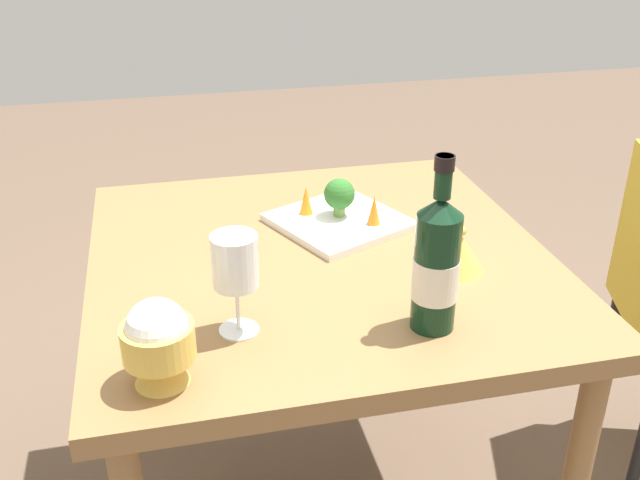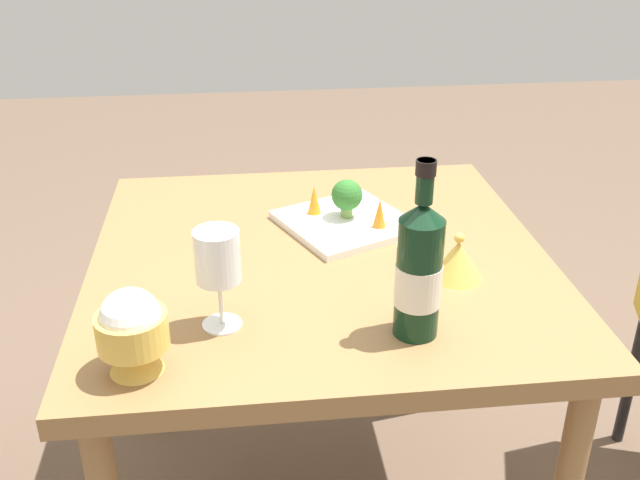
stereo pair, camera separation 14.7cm
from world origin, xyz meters
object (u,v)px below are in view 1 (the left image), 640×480
object	(u,v)px
wine_bottle	(436,264)
wine_glass	(235,264)
rice_bowl	(158,341)
rice_bowl_lid	(459,252)
carrot_garnish_left	(306,200)
broccoli_floret	(339,195)
carrot_garnish_right	(374,210)
serving_plate	(339,221)

from	to	relation	value
wine_bottle	wine_glass	size ratio (longest dim) A/B	1.72
rice_bowl	rice_bowl_lid	size ratio (longest dim) A/B	1.42
rice_bowl	carrot_garnish_left	xyz separation A→B (m)	(0.33, 0.52, -0.03)
rice_bowl_lid	rice_bowl	bearing A→B (deg)	-158.34
rice_bowl_lid	carrot_garnish_left	bearing A→B (deg)	129.95
broccoli_floret	carrot_garnish_right	size ratio (longest dim) A/B	1.33
broccoli_floret	carrot_garnish_left	distance (m)	0.08
carrot_garnish_left	wine_glass	bearing A→B (deg)	-116.54
rice_bowl	broccoli_floret	bearing A→B (deg)	50.58
serving_plate	carrot_garnish_right	distance (m)	0.09
serving_plate	carrot_garnish_right	size ratio (longest dim) A/B	5.13
rice_bowl	rice_bowl_lid	world-z (taller)	rice_bowl
serving_plate	carrot_garnish_left	distance (m)	0.09
wine_glass	broccoli_floret	distance (m)	0.47
rice_bowl_lid	carrot_garnish_right	distance (m)	0.23
rice_bowl	broccoli_floret	world-z (taller)	rice_bowl
rice_bowl_lid	serving_plate	xyz separation A→B (m)	(-0.18, 0.25, -0.03)
wine_bottle	wine_glass	bearing A→B (deg)	169.73
wine_bottle	serving_plate	xyz separation A→B (m)	(-0.05, 0.42, -0.11)
wine_bottle	broccoli_floret	world-z (taller)	wine_bottle
rice_bowl	carrot_garnish_left	world-z (taller)	rice_bowl
wine_bottle	carrot_garnish_right	bearing A→B (deg)	88.44
rice_bowl_lid	serving_plate	size ratio (longest dim) A/B	0.30
serving_plate	carrot_garnish_right	xyz separation A→B (m)	(0.07, -0.04, 0.04)
rice_bowl	serving_plate	world-z (taller)	rice_bowl
wine_bottle	broccoli_floret	bearing A→B (deg)	96.71
wine_bottle	carrot_garnish_right	size ratio (longest dim) A/B	4.77
carrot_garnish_right	carrot_garnish_left	bearing A→B (deg)	146.82
wine_bottle	carrot_garnish_right	xyz separation A→B (m)	(0.01, 0.38, -0.07)
rice_bowl_lid	broccoli_floret	size ratio (longest dim) A/B	1.17
rice_bowl	serving_plate	bearing A→B (deg)	50.08
serving_plate	carrot_garnish_left	bearing A→B (deg)	148.39
carrot_garnish_left	carrot_garnish_right	distance (m)	0.16
wine_glass	rice_bowl	size ratio (longest dim) A/B	1.26
carrot_garnish_left	carrot_garnish_right	bearing A→B (deg)	-33.18
serving_plate	wine_bottle	bearing A→B (deg)	-82.64
wine_bottle	carrot_garnish_left	distance (m)	0.48
broccoli_floret	rice_bowl_lid	bearing A→B (deg)	-56.43
rice_bowl_lid	broccoli_floret	bearing A→B (deg)	123.57
broccoli_floret	serving_plate	bearing A→B (deg)	-104.96
rice_bowl_lid	carrot_garnish_left	world-z (taller)	rice_bowl_lid
rice_bowl	broccoli_floret	xyz separation A→B (m)	(0.40, 0.49, -0.01)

